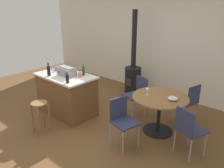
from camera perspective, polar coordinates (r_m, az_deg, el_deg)
name	(u,v)px	position (r m, az deg, el deg)	size (l,w,h in m)	color
ground_plane	(79,124)	(4.74, -8.46, -10.23)	(8.80, 8.80, 0.00)	brown
back_wall	(152,43)	(6.23, 10.19, 10.28)	(8.00, 0.10, 2.70)	silver
kitchen_island	(67,94)	(5.08, -11.57, -2.55)	(1.33, 0.81, 0.91)	brown
wooden_stool	(40,111)	(4.48, -18.04, -6.60)	(0.30, 0.30, 0.61)	olive
dining_table	(160,105)	(4.30, 12.16, -5.28)	(1.05, 1.05, 0.74)	black
folding_chair_near	(189,128)	(3.80, 19.11, -10.73)	(0.51, 0.51, 0.85)	navy
folding_chair_far	(188,100)	(4.83, 19.04, -3.97)	(0.49, 0.49, 0.85)	navy
folding_chair_left	(137,93)	(4.90, 6.48, -2.35)	(0.50, 0.50, 0.87)	navy
folding_chair_right	(122,118)	(3.87, 2.72, -8.85)	(0.48, 0.48, 0.86)	navy
wood_stove	(133,75)	(6.01, 5.40, 2.32)	(0.44, 0.45, 2.24)	black
toolbox	(67,71)	(4.86, -11.62, 3.19)	(0.40, 0.24, 0.19)	gray
bottle_0	(49,71)	(4.93, -15.99, 3.33)	(0.07, 0.07, 0.29)	black
bottle_1	(67,79)	(4.41, -11.42, 1.33)	(0.06, 0.06, 0.21)	black
bottle_2	(83,71)	(4.82, -7.37, 3.34)	(0.06, 0.06, 0.24)	#194C23
cup_0	(80,74)	(4.74, -8.28, 2.47)	(0.11, 0.08, 0.10)	#DB6651
cup_1	(57,69)	(5.27, -14.01, 3.86)	(0.12, 0.09, 0.10)	#4C7099
wine_glass	(148,90)	(4.22, 9.17, -1.44)	(0.07, 0.07, 0.14)	silver
serving_bowl	(173,98)	(4.12, 15.40, -3.58)	(0.18, 0.18, 0.07)	white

